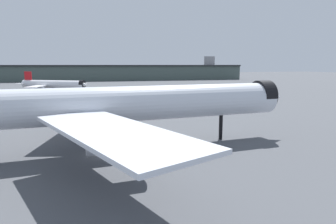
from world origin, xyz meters
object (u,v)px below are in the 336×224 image
Objects in this scene: airliner_far_taxiway at (53,84)px; traffic_cone_near_nose at (128,111)px; airliner_near_gate at (121,105)px; service_truck_front at (156,107)px.

airliner_far_taxiway is 68.75m from traffic_cone_near_nose.
airliner_near_gate reaches higher than traffic_cone_near_nose.
service_truck_front is at bearing -31.89° from airliner_far_taxiway.
service_truck_front is at bearing 64.36° from airliner_near_gate.
airliner_near_gate is at bearing 116.47° from service_truck_front.
service_truck_front is (34.62, -66.10, -3.24)m from airliner_far_taxiway.
traffic_cone_near_nose is at bearing 30.00° from service_truck_front.
airliner_far_taxiway is at bearing 98.03° from airliner_near_gate.
airliner_far_taxiway is (-19.35, 102.19, -2.79)m from airliner_near_gate.
airliner_far_taxiway is 74.69m from service_truck_front.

